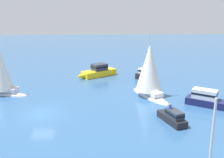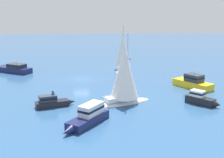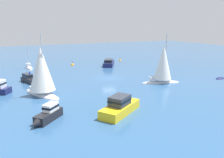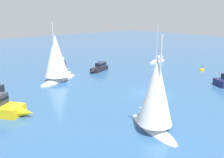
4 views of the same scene
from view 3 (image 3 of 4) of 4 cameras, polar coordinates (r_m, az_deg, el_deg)
name	(u,v)px [view 3 (image 3 of 4)]	position (r m, az deg, el deg)	size (l,w,h in m)	color
ground_plane	(109,78)	(43.14, -0.69, 0.31)	(160.00, 160.00, 0.00)	#2D5684
launch	(29,79)	(42.10, -19.96, 0.05)	(4.86, 2.49, 2.05)	black
yacht	(163,65)	(39.76, 12.52, 3.45)	(3.72, 6.76, 8.66)	white
dinghy	(220,79)	(46.99, 25.31, 0.10)	(1.88, 2.78, 0.44)	#191E4C
powerboat	(121,106)	(26.09, 2.29, -6.67)	(5.34, 6.97, 2.57)	yellow
ketch	(29,68)	(56.14, -19.95, 2.70)	(4.93, 1.55, 7.95)	white
motor_cruiser	(109,63)	(56.48, -0.78, 4.11)	(8.16, 5.68, 2.20)	#191E4C
launch_1	(48,114)	(24.86, -15.69, -8.48)	(3.78, 3.91, 1.69)	black
yacht_1	(41,73)	(33.29, -17.16, 1.39)	(7.95, 4.90, 9.07)	white
channel_buoy	(72,65)	(57.63, -9.81, 3.43)	(0.84, 0.84, 1.34)	orange
mooring_buoy	(120,61)	(64.07, 2.00, 4.59)	(0.74, 0.74, 1.16)	orange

